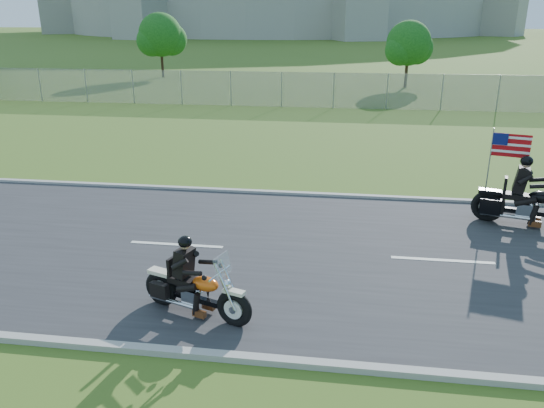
# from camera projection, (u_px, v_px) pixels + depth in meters

# --- Properties ---
(ground) EXTENTS (420.00, 420.00, 0.00)m
(ground) POSITION_uv_depth(u_px,v_px,m) (261.00, 251.00, 12.07)
(ground) COLOR #38581B
(ground) RESTS_ON ground
(road) EXTENTS (120.00, 8.00, 0.04)m
(road) POSITION_uv_depth(u_px,v_px,m) (261.00, 250.00, 12.07)
(road) COLOR #28282B
(road) RESTS_ON ground
(curb_north) EXTENTS (120.00, 0.18, 0.12)m
(curb_north) POSITION_uv_depth(u_px,v_px,m) (283.00, 193.00, 15.83)
(curb_north) COLOR #9E9B93
(curb_north) RESTS_ON ground
(curb_south) EXTENTS (120.00, 0.18, 0.12)m
(curb_south) POSITION_uv_depth(u_px,v_px,m) (221.00, 356.00, 8.28)
(curb_south) COLOR #9E9B93
(curb_south) RESTS_ON ground
(fence) EXTENTS (60.00, 0.03, 2.00)m
(fence) POSITION_uv_depth(u_px,v_px,m) (231.00, 89.00, 31.03)
(fence) COLOR gray
(fence) RESTS_ON ground
(tree_fence_near) EXTENTS (3.52, 3.28, 4.75)m
(tree_fence_near) POSITION_uv_depth(u_px,v_px,m) (409.00, 46.00, 38.28)
(tree_fence_near) COLOR #382316
(tree_fence_near) RESTS_ON ground
(tree_fence_mid) EXTENTS (3.96, 3.69, 5.30)m
(tree_fence_mid) POSITION_uv_depth(u_px,v_px,m) (161.00, 37.00, 44.52)
(tree_fence_mid) COLOR #382316
(tree_fence_mid) RESTS_ON ground
(motorcycle_lead) EXTENTS (2.17, 1.03, 1.51)m
(motorcycle_lead) POSITION_uv_depth(u_px,v_px,m) (195.00, 291.00, 9.36)
(motorcycle_lead) COLOR black
(motorcycle_lead) RESTS_ON ground
(motorcycle_follow) EXTENTS (2.70, 1.23, 2.29)m
(motorcycle_follow) POSITION_uv_depth(u_px,v_px,m) (529.00, 204.00, 13.26)
(motorcycle_follow) COLOR black
(motorcycle_follow) RESTS_ON ground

